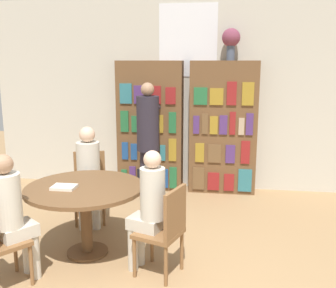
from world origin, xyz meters
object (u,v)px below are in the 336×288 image
Objects in this scene: seated_reader_left at (88,169)px; seated_reader_back at (12,210)px; flower_vase at (231,40)px; chair_far_side at (166,227)px; reading_table at (85,197)px; librarian_standing at (148,128)px; seated_reader_right at (149,205)px; chair_left_side at (90,183)px; bookshelf_right at (223,128)px; bookshelf_left at (150,126)px.

seated_reader_left is 1.01× the size of seated_reader_back.
seated_reader_left is at bearing -137.39° from flower_vase.
seated_reader_left is 1.39m from seated_reader_back.
chair_far_side is 1.57m from seated_reader_left.
librarian_standing reaches higher than reading_table.
seated_reader_left is at bearing 117.07° from seated_reader_back.
seated_reader_back is at bearing 126.16° from seated_reader_right.
bookshelf_right is at bearing -156.98° from chair_left_side.
chair_far_side is (0.90, -0.32, -0.14)m from reading_table.
bookshelf_left is 1.67× the size of seated_reader_right.
bookshelf_left reaches higher than seated_reader_right.
bookshelf_right is at bearing -152.90° from seated_reader_left.
reading_table is at bearing 90.00° from chair_far_side.
chair_left_side is 0.72× the size of seated_reader_back.
bookshelf_left is at bearing -123.84° from seated_reader_left.
seated_reader_left is (0.05, -0.17, 0.23)m from chair_left_side.
seated_reader_right is at bearing -106.36° from flower_vase.
bookshelf_right is 3.50m from seated_reader_back.
seated_reader_left is at bearing -117.07° from librarian_standing.
seated_reader_back is at bearing -122.57° from bookshelf_right.
seated_reader_left is at bearing 106.78° from reading_table.
bookshelf_right reaches higher than seated_reader_left.
chair_left_side is 0.29m from seated_reader_left.
bookshelf_left reaches higher than chair_far_side.
bookshelf_left and bookshelf_right have the same top height.
chair_left_side is (-0.53, -1.40, -0.52)m from bookshelf_left.
chair_left_side reaches higher than reading_table.
flower_vase reaches higher than seated_reader_left.
librarian_standing is (0.06, -0.50, 0.06)m from bookshelf_left.
flower_vase reaches higher than bookshelf_left.
seated_reader_back is at bearing 66.01° from chair_left_side.
seated_reader_back is 0.71× the size of librarian_standing.
bookshelf_left reaches higher than reading_table.
reading_table is at bearing -121.24° from bookshelf_right.
librarian_standing is at bearing 30.39° from seated_reader_right.
seated_reader_back is (-0.19, -1.54, 0.21)m from chair_left_side.
chair_far_side is (-0.50, -2.63, -0.52)m from bookshelf_right.
bookshelf_right is (1.15, -0.00, -0.00)m from bookshelf_left.
bookshelf_left is 1.65× the size of reading_table.
flower_vase is 2.84m from seated_reader_left.
seated_reader_left is at bearing 90.00° from chair_left_side.
librarian_standing reaches higher than chair_far_side.
bookshelf_right is 2.28m from seated_reader_left.
bookshelf_right is at bearing -0.02° from bookshelf_left.
bookshelf_left is 2.30× the size of chair_far_side.
librarian_standing is (-1.09, -0.50, 0.06)m from bookshelf_right.
bookshelf_right is 1.67× the size of seated_reader_right.
seated_reader_right is at bearing 113.88° from chair_left_side.
chair_left_side is 1.00× the size of chair_far_side.
flower_vase is 1.80m from librarian_standing.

